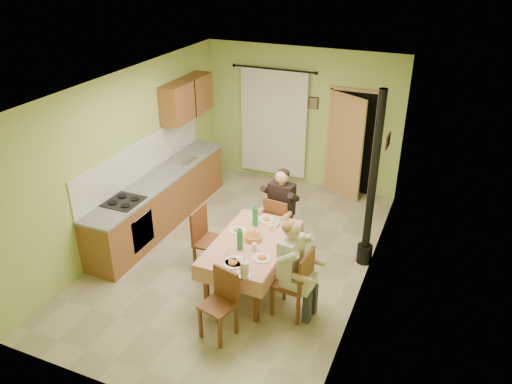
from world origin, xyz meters
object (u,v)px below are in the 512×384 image
at_px(chair_right, 292,295).
at_px(stove_flue, 370,205).
at_px(chair_near, 219,317).
at_px(chair_left, 211,252).
at_px(man_far, 281,202).
at_px(chair_far, 279,234).
at_px(man_right, 293,258).
at_px(dining_table, 252,264).

xyz_separation_m(chair_right, stove_flue, (0.66, 1.58, 0.73)).
relative_size(chair_near, chair_left, 0.92).
relative_size(chair_right, man_far, 0.72).
relative_size(chair_far, chair_right, 0.97).
height_order(man_right, stove_flue, stove_flue).
xyz_separation_m(chair_far, chair_near, (-0.00, -2.18, -0.00)).
bearing_deg(stove_flue, chair_far, -172.51).
distance_m(chair_near, chair_right, 1.06).
bearing_deg(chair_left, man_right, 72.80).
height_order(chair_far, chair_right, chair_right).
xyz_separation_m(chair_right, man_far, (-0.71, 1.42, 0.59)).
bearing_deg(chair_left, chair_near, 32.26).
relative_size(chair_far, man_far, 0.70).
relative_size(chair_right, stove_flue, 0.36).
bearing_deg(man_right, chair_far, 32.52).
xyz_separation_m(dining_table, man_far, (0.04, 1.08, 0.50)).
xyz_separation_m(chair_left, man_right, (1.47, -0.48, 0.59)).
bearing_deg(chair_near, chair_left, -44.99).
bearing_deg(man_right, stove_flue, -16.94).
xyz_separation_m(chair_near, man_far, (0.01, 2.20, 0.59)).
bearing_deg(chair_near, chair_far, -76.43).
bearing_deg(chair_far, stove_flue, 14.27).
bearing_deg(chair_near, dining_table, -74.83).
relative_size(man_far, man_right, 1.00).
distance_m(chair_near, chair_left, 1.48).
height_order(chair_right, chair_left, chair_left).
relative_size(chair_far, chair_near, 1.03).
height_order(chair_near, man_far, man_far).
height_order(chair_near, stove_flue, stove_flue).
relative_size(chair_far, stove_flue, 0.35).
height_order(dining_table, man_right, man_right).
bearing_deg(man_far, dining_table, -85.08).
xyz_separation_m(chair_far, man_far, (0.00, 0.01, 0.59)).
height_order(chair_right, man_far, man_far).
xyz_separation_m(dining_table, chair_near, (0.03, -1.12, -0.09)).
bearing_deg(man_far, chair_left, -122.91).
bearing_deg(man_right, chair_near, 144.19).
bearing_deg(dining_table, chair_near, -88.57).
bearing_deg(chair_right, chair_left, 78.07).
bearing_deg(man_right, chair_left, 77.95).
distance_m(chair_far, man_right, 1.67).
height_order(chair_left, man_right, man_right).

